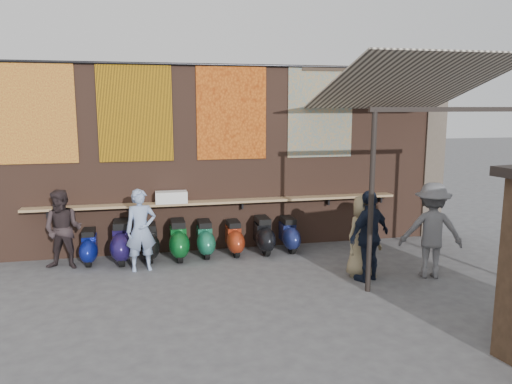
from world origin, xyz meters
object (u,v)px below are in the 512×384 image
scooter_stool_4 (205,239)px  shopper_tan (363,236)px  shelf_box (171,197)px  shopper_navy (369,236)px  scooter_stool_6 (263,235)px  scooter_stool_3 (179,240)px  diner_right (63,230)px  scooter_stool_2 (150,242)px  scooter_stool_5 (234,238)px  shopper_grey (431,230)px  scooter_stool_1 (122,242)px  scooter_stool_7 (289,234)px  diner_left (141,230)px  scooter_stool_0 (89,247)px

scooter_stool_4 → shopper_tan: shopper_tan is taller
shelf_box → shopper_navy: size_ratio=0.39×
shopper_navy → shopper_tan: shopper_navy is taller
scooter_stool_4 → scooter_stool_6: size_ratio=0.97×
scooter_stool_3 → diner_right: 2.25m
scooter_stool_2 → scooter_stool_5: (1.76, -0.01, -0.02)m
scooter_stool_5 → shopper_tan: size_ratio=0.49×
scooter_stool_5 → shopper_grey: bearing=-33.5°
scooter_stool_4 → shopper_grey: shopper_grey is taller
scooter_stool_6 → scooter_stool_5: bearing=177.5°
scooter_stool_1 → scooter_stool_7: (3.53, 0.05, -0.06)m
shelf_box → scooter_stool_5: 1.58m
shelf_box → scooter_stool_1: bearing=-162.9°
scooter_stool_6 → diner_left: size_ratio=0.51×
scooter_stool_0 → scooter_stool_2: size_ratio=0.92×
scooter_stool_6 → scooter_stool_3: bearing=-178.7°
scooter_stool_2 → shopper_navy: (3.85, -2.12, 0.46)m
scooter_stool_0 → shopper_grey: bearing=-19.4°
scooter_stool_0 → scooter_stool_1: 0.64m
diner_right → scooter_stool_5: bearing=17.8°
scooter_stool_4 → scooter_stool_3: bearing=-170.8°
diner_right → shopper_navy: shopper_navy is taller
shopper_grey → diner_right: bearing=3.4°
scooter_stool_4 → diner_left: 1.51m
shelf_box → diner_right: 2.21m
scooter_stool_1 → scooter_stool_6: scooter_stool_1 is taller
scooter_stool_2 → shopper_navy: bearing=-28.9°
scooter_stool_5 → scooter_stool_6: size_ratio=0.93×
scooter_stool_2 → scooter_stool_3: 0.58m
scooter_stool_0 → shopper_navy: bearing=-23.0°
scooter_stool_1 → scooter_stool_3: bearing=-1.4°
shelf_box → shopper_tan: bearing=-33.1°
diner_left → scooter_stool_1: bearing=116.2°
shelf_box → shopper_tan: shopper_tan is taller
scooter_stool_1 → shopper_tan: shopper_tan is taller
scooter_stool_7 → shopper_navy: bearing=-67.6°
scooter_stool_6 → shopper_grey: size_ratio=0.46×
shelf_box → scooter_stool_3: size_ratio=0.77×
scooter_stool_3 → diner_right: bearing=-177.0°
scooter_stool_3 → shopper_grey: (4.47, -2.11, 0.48)m
scooter_stool_3 → shopper_tan: 3.75m
scooter_stool_4 → shopper_tan: size_ratio=0.51×
scooter_stool_0 → scooter_stool_4: bearing=-0.0°
scooter_stool_0 → diner_left: bearing=-32.1°
scooter_stool_2 → scooter_stool_3: (0.58, -0.08, 0.03)m
scooter_stool_6 → scooter_stool_2: bearing=179.1°
scooter_stool_5 → shopper_tan: shopper_tan is taller
scooter_stool_1 → scooter_stool_5: (2.32, 0.04, -0.06)m
scooter_stool_6 → shopper_grey: bearing=-39.0°
scooter_stool_7 → shopper_grey: (2.08, -2.19, 0.52)m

